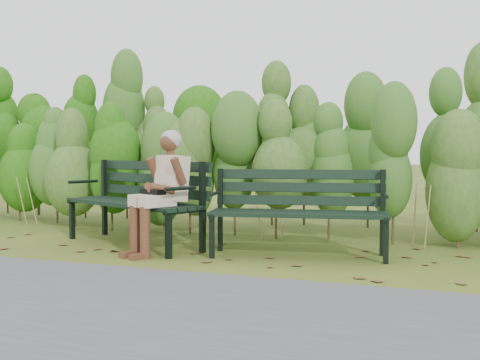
% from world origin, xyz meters
% --- Properties ---
extents(ground, '(80.00, 80.00, 0.00)m').
position_xyz_m(ground, '(0.00, 0.00, 0.00)').
color(ground, '#3D4D19').
extents(footpath, '(60.00, 2.50, 0.01)m').
position_xyz_m(footpath, '(0.00, -2.20, 0.01)').
color(footpath, '#474749').
rests_on(footpath, ground).
extents(hedge_band, '(11.04, 1.67, 2.42)m').
position_xyz_m(hedge_band, '(0.00, 1.86, 1.26)').
color(hedge_band, '#47381E').
rests_on(hedge_band, ground).
extents(leaf_litter, '(5.77, 2.25, 0.01)m').
position_xyz_m(leaf_litter, '(0.04, -0.13, 0.00)').
color(leaf_litter, brown).
rests_on(leaf_litter, ground).
extents(bench_left, '(1.99, 1.33, 0.95)m').
position_xyz_m(bench_left, '(-1.18, 0.26, 0.56)').
color(bench_left, black).
rests_on(bench_left, ground).
extents(bench_right, '(1.83, 0.87, 0.88)m').
position_xyz_m(bench_right, '(0.68, 0.21, 0.52)').
color(bench_right, black).
rests_on(bench_right, ground).
extents(seated_woman, '(0.58, 0.76, 1.28)m').
position_xyz_m(seated_woman, '(-0.67, -0.17, 0.74)').
color(seated_woman, beige).
rests_on(seated_woman, ground).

